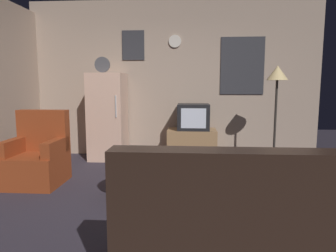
{
  "coord_description": "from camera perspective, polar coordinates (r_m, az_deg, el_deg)",
  "views": [
    {
      "loc": [
        0.31,
        -3.11,
        1.29
      ],
      "look_at": [
        0.03,
        0.9,
        0.75
      ],
      "focal_mm": 32.27,
      "sensor_mm": 36.0,
      "label": 1
    }
  ],
  "objects": [
    {
      "name": "ground_plane",
      "position": [
        3.38,
        -1.59,
        -14.79
      ],
      "size": [
        12.0,
        12.0,
        0.0
      ],
      "primitive_type": "plane",
      "color": "#2D2833"
    },
    {
      "name": "wall_with_art",
      "position": [
        5.56,
        0.95,
        8.81
      ],
      "size": [
        5.2,
        0.12,
        2.8
      ],
      "color": "tan",
      "rests_on": "ground_plane"
    },
    {
      "name": "fridge",
      "position": [
        5.39,
        -11.29,
        1.8
      ],
      "size": [
        0.6,
        0.62,
        1.77
      ],
      "color": "beige",
      "rests_on": "ground_plane"
    },
    {
      "name": "tv_stand",
      "position": [
        5.29,
        4.51,
        -3.52
      ],
      "size": [
        0.84,
        0.53,
        0.54
      ],
      "color": "#9E754C",
      "rests_on": "ground_plane"
    },
    {
      "name": "crt_tv",
      "position": [
        5.22,
        4.8,
        1.74
      ],
      "size": [
        0.54,
        0.51,
        0.44
      ],
      "color": "black",
      "rests_on": "tv_stand"
    },
    {
      "name": "standing_lamp",
      "position": [
        4.9,
        19.91,
        8.0
      ],
      "size": [
        0.32,
        0.32,
        1.59
      ],
      "color": "#332D28",
      "rests_on": "ground_plane"
    },
    {
      "name": "coffee_table",
      "position": [
        3.58,
        -5.53,
        -9.73
      ],
      "size": [
        0.72,
        0.72,
        0.44
      ],
      "color": "#9E754C",
      "rests_on": "ground_plane"
    },
    {
      "name": "wine_glass",
      "position": [
        3.44,
        -5.93,
        -5.35
      ],
      "size": [
        0.05,
        0.05,
        0.15
      ],
      "primitive_type": "cylinder",
      "color": "silver",
      "rests_on": "coffee_table"
    },
    {
      "name": "mug_ceramic_white",
      "position": [
        3.54,
        -4.01,
        -5.46
      ],
      "size": [
        0.08,
        0.08,
        0.09
      ],
      "primitive_type": "cylinder",
      "color": "silver",
      "rests_on": "coffee_table"
    },
    {
      "name": "mug_ceramic_tan",
      "position": [
        3.45,
        -9.38,
        -5.91
      ],
      "size": [
        0.08,
        0.08,
        0.09
      ],
      "primitive_type": "cylinder",
      "color": "tan",
      "rests_on": "coffee_table"
    },
    {
      "name": "remote_control",
      "position": [
        3.41,
        -4.76,
        -6.57
      ],
      "size": [
        0.16,
        0.1,
        0.02
      ],
      "primitive_type": "cube",
      "rotation": [
        0.0,
        0.0,
        0.4
      ],
      "color": "black",
      "rests_on": "coffee_table"
    },
    {
      "name": "armchair",
      "position": [
        4.36,
        -23.41,
        -5.59
      ],
      "size": [
        0.68,
        0.68,
        0.96
      ],
      "color": "maroon",
      "rests_on": "ground_plane"
    },
    {
      "name": "couch",
      "position": [
        2.21,
        14.33,
        -18.8
      ],
      "size": [
        1.7,
        0.8,
        0.92
      ],
      "color": "black",
      "rests_on": "ground_plane"
    },
    {
      "name": "book_stack",
      "position": [
        5.3,
        11.45,
        -5.85
      ],
      "size": [
        0.22,
        0.17,
        0.13
      ],
      "color": "#89B6CB",
      "rests_on": "ground_plane"
    }
  ]
}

